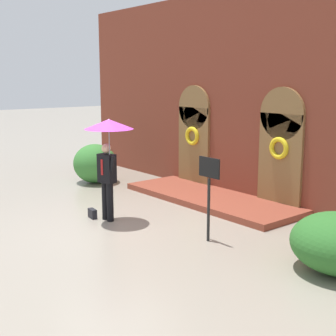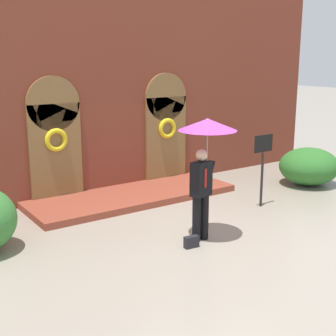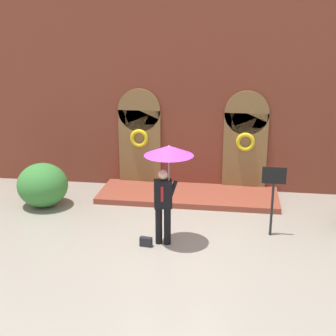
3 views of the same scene
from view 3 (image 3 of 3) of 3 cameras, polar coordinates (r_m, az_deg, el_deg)
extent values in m
plane|color=gray|center=(10.99, 0.76, -9.30)|extent=(80.00, 80.00, 0.00)
cube|color=brown|center=(14.16, 3.10, 8.68)|extent=(14.00, 0.50, 5.60)
cube|color=brown|center=(14.44, -3.45, 2.36)|extent=(1.30, 0.08, 2.40)
cylinder|color=brown|center=(14.18, -3.54, 7.05)|extent=(1.30, 0.08, 1.30)
cube|color=brown|center=(14.15, 9.34, 1.84)|extent=(1.30, 0.08, 2.40)
cylinder|color=brown|center=(13.88, 9.59, 6.62)|extent=(1.30, 0.08, 1.30)
torus|color=yellow|center=(14.29, -3.54, 3.64)|extent=(0.56, 0.12, 0.56)
torus|color=yellow|center=(14.00, 9.42, 3.15)|extent=(0.56, 0.12, 0.56)
cube|color=brown|center=(13.74, 2.46, -3.33)|extent=(5.20, 1.80, 0.16)
cylinder|color=black|center=(10.86, -1.13, -7.01)|extent=(0.16, 0.16, 0.90)
cylinder|color=black|center=(10.83, -0.08, -7.07)|extent=(0.16, 0.16, 0.90)
cube|color=black|center=(10.55, -0.62, -3.18)|extent=(0.44, 0.33, 0.66)
cube|color=#A51919|center=(10.42, -0.73, -3.22)|extent=(0.06, 0.02, 0.36)
sphere|color=tan|center=(10.40, -0.62, -0.80)|extent=(0.22, 0.22, 0.22)
cylinder|color=black|center=(10.48, 0.57, -2.73)|extent=(0.22, 0.09, 0.46)
cylinder|color=gray|center=(10.39, 0.10, -1.05)|extent=(0.02, 0.02, 0.98)
cone|color=#992893|center=(10.22, 0.10, 2.15)|extent=(1.10, 1.10, 0.22)
cone|color=white|center=(10.21, 0.10, 2.23)|extent=(0.61, 0.61, 0.20)
cube|color=black|center=(10.87, -2.70, -8.98)|extent=(0.29, 0.15, 0.22)
cylinder|color=black|center=(11.45, 12.53, -5.03)|extent=(0.06, 0.06, 1.30)
cube|color=black|center=(11.16, 12.82, -0.89)|extent=(0.56, 0.03, 0.40)
ellipsoid|color=#387A33|center=(13.42, -15.04, -2.03)|extent=(1.40, 1.35, 1.22)
camera|label=1|loc=(8.73, 66.58, -4.45)|focal=50.00mm
camera|label=2|loc=(7.72, -55.95, -1.18)|focal=50.00mm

